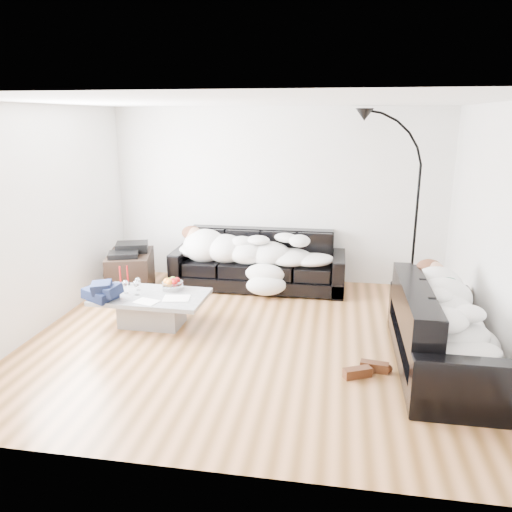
% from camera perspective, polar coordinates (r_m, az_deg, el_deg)
% --- Properties ---
extents(ground, '(5.00, 5.00, 0.00)m').
position_cam_1_polar(ground, '(5.79, -0.50, -9.40)').
color(ground, brown).
rests_on(ground, ground).
extents(wall_back, '(5.00, 0.02, 2.60)m').
position_cam_1_polar(wall_back, '(7.57, 2.46, 6.83)').
color(wall_back, silver).
rests_on(wall_back, ground).
extents(wall_left, '(0.02, 4.50, 2.60)m').
position_cam_1_polar(wall_left, '(6.30, -23.57, 3.79)').
color(wall_left, silver).
rests_on(wall_left, ground).
extents(wall_right, '(0.02, 4.50, 2.60)m').
position_cam_1_polar(wall_right, '(5.53, 25.93, 2.03)').
color(wall_right, silver).
rests_on(wall_right, ground).
extents(ceiling, '(5.00, 5.00, 0.00)m').
position_cam_1_polar(ceiling, '(5.26, -0.57, 17.25)').
color(ceiling, white).
rests_on(ceiling, ground).
extents(sofa_back, '(2.52, 0.87, 0.82)m').
position_cam_1_polar(sofa_back, '(7.35, 0.26, -0.50)').
color(sofa_back, black).
rests_on(sofa_back, ground).
extents(sofa_right, '(0.89, 2.07, 0.84)m').
position_cam_1_polar(sofa_right, '(5.36, 20.77, -7.73)').
color(sofa_right, black).
rests_on(sofa_right, ground).
extents(sleeper_back, '(2.14, 0.74, 0.43)m').
position_cam_1_polar(sleeper_back, '(7.25, 0.20, 1.08)').
color(sleeper_back, white).
rests_on(sleeper_back, sofa_back).
extents(sleeper_right, '(0.75, 1.78, 0.43)m').
position_cam_1_polar(sleeper_right, '(5.28, 21.00, -5.55)').
color(sleeper_right, white).
rests_on(sleeper_right, sofa_right).
extents(teal_cushion, '(0.42, 0.38, 0.20)m').
position_cam_1_polar(teal_cushion, '(5.84, 19.33, -2.54)').
color(teal_cushion, '#0B5233').
rests_on(teal_cushion, sofa_right).
extents(coffee_table, '(1.34, 0.80, 0.39)m').
position_cam_1_polar(coffee_table, '(6.21, -11.80, -6.04)').
color(coffee_table, '#939699').
rests_on(coffee_table, ground).
extents(fruit_bowl, '(0.33, 0.33, 0.16)m').
position_cam_1_polar(fruit_bowl, '(6.25, -9.51, -3.11)').
color(fruit_bowl, white).
rests_on(fruit_bowl, coffee_table).
extents(wine_glass_a, '(0.08, 0.08, 0.16)m').
position_cam_1_polar(wine_glass_a, '(6.31, -13.35, -3.14)').
color(wine_glass_a, white).
rests_on(wine_glass_a, coffee_table).
extents(wine_glass_b, '(0.07, 0.07, 0.17)m').
position_cam_1_polar(wine_glass_b, '(6.24, -14.66, -3.44)').
color(wine_glass_b, white).
rests_on(wine_glass_b, coffee_table).
extents(wine_glass_c, '(0.08, 0.08, 0.18)m').
position_cam_1_polar(wine_glass_c, '(6.15, -13.49, -3.55)').
color(wine_glass_c, white).
rests_on(wine_glass_c, coffee_table).
extents(candle_left, '(0.05, 0.05, 0.27)m').
position_cam_1_polar(candle_left, '(6.48, -15.24, -2.29)').
color(candle_left, maroon).
rests_on(candle_left, coffee_table).
extents(candle_right, '(0.06, 0.06, 0.25)m').
position_cam_1_polar(candle_right, '(6.53, -14.47, -2.18)').
color(candle_right, maroon).
rests_on(candle_right, coffee_table).
extents(newspaper_a, '(0.34, 0.28, 0.01)m').
position_cam_1_polar(newspaper_a, '(5.96, -9.09, -4.77)').
color(newspaper_a, silver).
rests_on(newspaper_a, coffee_table).
extents(newspaper_b, '(0.31, 0.26, 0.01)m').
position_cam_1_polar(newspaper_b, '(5.92, -12.41, -5.09)').
color(newspaper_b, silver).
rests_on(newspaper_b, coffee_table).
extents(navy_jacket, '(0.38, 0.32, 0.19)m').
position_cam_1_polar(navy_jacket, '(6.06, -17.19, -3.29)').
color(navy_jacket, black).
rests_on(navy_jacket, coffee_table).
extents(shoes, '(0.54, 0.44, 0.11)m').
position_cam_1_polar(shoes, '(5.14, 12.41, -12.53)').
color(shoes, '#472311').
rests_on(shoes, ground).
extents(av_cabinet, '(0.78, 0.97, 0.59)m').
position_cam_1_polar(av_cabinet, '(7.38, -14.11, -1.90)').
color(av_cabinet, black).
rests_on(av_cabinet, ground).
extents(stereo, '(0.53, 0.46, 0.13)m').
position_cam_1_polar(stereo, '(7.28, -14.29, 0.79)').
color(stereo, black).
rests_on(stereo, av_cabinet).
extents(floor_lamp, '(0.88, 0.59, 2.25)m').
position_cam_1_polar(floor_lamp, '(7.21, 17.84, 4.27)').
color(floor_lamp, black).
rests_on(floor_lamp, ground).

